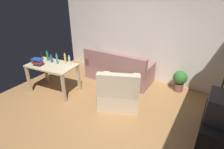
{
  "coord_description": "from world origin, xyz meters",
  "views": [
    {
      "loc": [
        2.0,
        -2.62,
        2.53
      ],
      "look_at": [
        0.1,
        0.5,
        0.75
      ],
      "focal_mm": 29.25,
      "sensor_mm": 36.0,
      "label": 1
    }
  ],
  "objects_px": {
    "potted_plant": "(180,80)",
    "armchair": "(119,93)",
    "desk": "(52,69)",
    "couch": "(118,71)",
    "bottle_green": "(47,56)",
    "bottle_clear": "(69,61)",
    "bottle_dark": "(42,56)",
    "book_stack": "(38,62)",
    "bottle_squat": "(65,59)",
    "tv_stand": "(214,128)",
    "bottle_tall": "(57,59)",
    "bottle_blue": "(51,59)",
    "tv": "(221,107)"
  },
  "relations": [
    {
      "from": "potted_plant",
      "to": "armchair",
      "type": "xyz_separation_m",
      "value": [
        -1.04,
        -1.37,
        -0.01
      ]
    },
    {
      "from": "desk",
      "to": "armchair",
      "type": "distance_m",
      "value": 1.81
    },
    {
      "from": "armchair",
      "to": "potted_plant",
      "type": "bearing_deg",
      "value": -150.28
    },
    {
      "from": "couch",
      "to": "bottle_green",
      "type": "xyz_separation_m",
      "value": [
        -1.41,
        -1.27,
        0.58
      ]
    },
    {
      "from": "potted_plant",
      "to": "bottle_clear",
      "type": "height_order",
      "value": "bottle_clear"
    },
    {
      "from": "bottle_dark",
      "to": "bottle_green",
      "type": "distance_m",
      "value": 0.17
    },
    {
      "from": "bottle_dark",
      "to": "bottle_clear",
      "type": "relative_size",
      "value": 0.88
    },
    {
      "from": "couch",
      "to": "bottle_clear",
      "type": "bearing_deg",
      "value": 60.67
    },
    {
      "from": "desk",
      "to": "book_stack",
      "type": "xyz_separation_m",
      "value": [
        -0.23,
        -0.21,
        0.21
      ]
    },
    {
      "from": "couch",
      "to": "bottle_squat",
      "type": "bearing_deg",
      "value": 53.46
    },
    {
      "from": "bottle_clear",
      "to": "armchair",
      "type": "bearing_deg",
      "value": 7.0
    },
    {
      "from": "tv_stand",
      "to": "bottle_clear",
      "type": "distance_m",
      "value": 3.35
    },
    {
      "from": "bottle_squat",
      "to": "desk",
      "type": "bearing_deg",
      "value": -137.73
    },
    {
      "from": "couch",
      "to": "bottle_squat",
      "type": "xyz_separation_m",
      "value": [
        -0.87,
        -1.17,
        0.58
      ]
    },
    {
      "from": "tv_stand",
      "to": "armchair",
      "type": "height_order",
      "value": "armchair"
    },
    {
      "from": "bottle_squat",
      "to": "bottle_tall",
      "type": "bearing_deg",
      "value": -146.31
    },
    {
      "from": "bottle_tall",
      "to": "potted_plant",
      "type": "bearing_deg",
      "value": 30.55
    },
    {
      "from": "bottle_green",
      "to": "bottle_clear",
      "type": "distance_m",
      "value": 0.73
    },
    {
      "from": "bottle_dark",
      "to": "bottle_blue",
      "type": "distance_m",
      "value": 0.34
    },
    {
      "from": "bottle_blue",
      "to": "bottle_clear",
      "type": "height_order",
      "value": "bottle_clear"
    },
    {
      "from": "couch",
      "to": "bottle_clear",
      "type": "relative_size",
      "value": 7.05
    },
    {
      "from": "bottle_green",
      "to": "bottle_squat",
      "type": "relative_size",
      "value": 0.98
    },
    {
      "from": "couch",
      "to": "desk",
      "type": "distance_m",
      "value": 1.83
    },
    {
      "from": "bottle_clear",
      "to": "bottle_green",
      "type": "bearing_deg",
      "value": -176.4
    },
    {
      "from": "desk",
      "to": "bottle_blue",
      "type": "height_order",
      "value": "bottle_blue"
    },
    {
      "from": "tv",
      "to": "bottle_tall",
      "type": "xyz_separation_m",
      "value": [
        -3.64,
        -0.16,
        0.18
      ]
    },
    {
      "from": "potted_plant",
      "to": "armchair",
      "type": "relative_size",
      "value": 0.49
    },
    {
      "from": "armchair",
      "to": "bottle_clear",
      "type": "relative_size",
      "value": 4.3
    },
    {
      "from": "desk",
      "to": "bottle_tall",
      "type": "xyz_separation_m",
      "value": [
        0.08,
        0.12,
        0.23
      ]
    },
    {
      "from": "bottle_squat",
      "to": "book_stack",
      "type": "bearing_deg",
      "value": -138.15
    },
    {
      "from": "desk",
      "to": "bottle_dark",
      "type": "xyz_separation_m",
      "value": [
        -0.45,
        0.08,
        0.21
      ]
    },
    {
      "from": "bottle_tall",
      "to": "couch",
      "type": "bearing_deg",
      "value": 51.09
    },
    {
      "from": "potted_plant",
      "to": "bottle_blue",
      "type": "relative_size",
      "value": 2.64
    },
    {
      "from": "bottle_blue",
      "to": "bottle_squat",
      "type": "bearing_deg",
      "value": 17.87
    },
    {
      "from": "bottle_clear",
      "to": "tv",
      "type": "bearing_deg",
      "value": 1.68
    },
    {
      "from": "book_stack",
      "to": "bottle_blue",
      "type": "bearing_deg",
      "value": 69.34
    },
    {
      "from": "tv_stand",
      "to": "bottle_dark",
      "type": "bearing_deg",
      "value": 92.71
    },
    {
      "from": "bottle_squat",
      "to": "book_stack",
      "type": "xyz_separation_m",
      "value": [
        -0.49,
        -0.44,
        -0.03
      ]
    },
    {
      "from": "bottle_tall",
      "to": "tv_stand",
      "type": "bearing_deg",
      "value": 2.56
    },
    {
      "from": "tv",
      "to": "bottle_dark",
      "type": "distance_m",
      "value": 4.18
    },
    {
      "from": "potted_plant",
      "to": "bottle_clear",
      "type": "bearing_deg",
      "value": -146.95
    },
    {
      "from": "tv",
      "to": "armchair",
      "type": "xyz_separation_m",
      "value": [
        -1.98,
        0.06,
        -0.38
      ]
    },
    {
      "from": "tv_stand",
      "to": "desk",
      "type": "xyz_separation_m",
      "value": [
        -3.72,
        -0.28,
        0.41
      ]
    },
    {
      "from": "tv",
      "to": "book_stack",
      "type": "xyz_separation_m",
      "value": [
        -3.96,
        -0.49,
        0.16
      ]
    },
    {
      "from": "potted_plant",
      "to": "book_stack",
      "type": "xyz_separation_m",
      "value": [
        -3.03,
        -1.92,
        0.53
      ]
    },
    {
      "from": "tv",
      "to": "bottle_clear",
      "type": "xyz_separation_m",
      "value": [
        -3.29,
        -0.1,
        0.18
      ]
    },
    {
      "from": "bottle_clear",
      "to": "bottle_squat",
      "type": "bearing_deg",
      "value": 166.1
    },
    {
      "from": "tv_stand",
      "to": "bottle_dark",
      "type": "height_order",
      "value": "bottle_dark"
    },
    {
      "from": "bottle_blue",
      "to": "book_stack",
      "type": "bearing_deg",
      "value": -110.66
    },
    {
      "from": "tv_stand",
      "to": "bottle_tall",
      "type": "bearing_deg",
      "value": 92.56
    }
  ]
}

